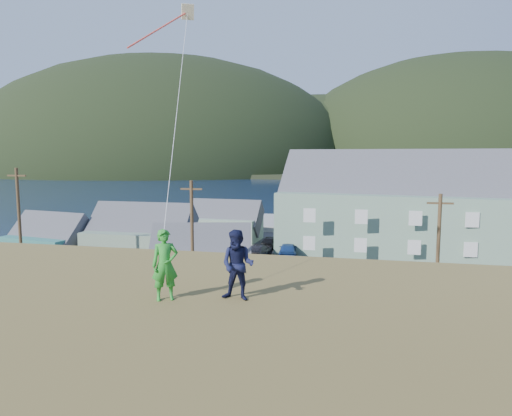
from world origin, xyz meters
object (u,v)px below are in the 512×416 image
(shed_white, at_px, (202,259))
(shed_palegreen_far, at_px, (224,222))
(kite_flyer_navy, at_px, (238,265))
(lodge, at_px, (469,209))
(wharf, at_px, (272,223))
(kite_flyer_green, at_px, (165,265))
(shed_teal, at_px, (49,240))
(shed_palegreen_near, at_px, (141,237))

(shed_white, height_order, shed_palegreen_far, shed_white)
(shed_white, xyz_separation_m, kite_flyer_navy, (9.10, -23.48, 5.64))
(lodge, height_order, shed_palegreen_far, lodge)
(lodge, relative_size, shed_palegreen_far, 4.17)
(wharf, relative_size, kite_flyer_green, 14.29)
(shed_teal, height_order, kite_flyer_green, kite_flyer_green)
(kite_flyer_green, height_order, kite_flyer_navy, kite_flyer_green)
(shed_teal, xyz_separation_m, shed_white, (17.91, -5.24, 0.13))
(shed_teal, distance_m, kite_flyer_navy, 39.84)
(wharf, bearing_deg, shed_white, -89.53)
(kite_flyer_green, bearing_deg, kite_flyer_navy, -17.27)
(shed_palegreen_near, bearing_deg, lodge, 17.14)
(kite_flyer_navy, bearing_deg, shed_white, 116.06)
(shed_white, bearing_deg, wharf, 77.01)
(shed_palegreen_near, bearing_deg, kite_flyer_navy, -59.15)
(wharf, relative_size, shed_palegreen_far, 2.67)
(kite_flyer_green, xyz_separation_m, kite_flyer_navy, (1.80, 0.40, -0.01))
(lodge, relative_size, shed_palegreen_near, 3.96)
(wharf, xyz_separation_m, shed_white, (0.28, -34.37, 2.02))
(lodge, relative_size, shed_white, 4.50)
(lodge, distance_m, shed_teal, 43.10)
(wharf, height_order, shed_palegreen_near, shed_palegreen_near)
(shed_palegreen_far, bearing_deg, shed_teal, -128.15)
(wharf, xyz_separation_m, kite_flyer_green, (7.58, -58.26, 7.66))
(wharf, bearing_deg, shed_teal, -121.17)
(shed_teal, relative_size, kite_flyer_green, 4.80)
(shed_white, bearing_deg, shed_palegreen_far, 87.71)
(shed_teal, xyz_separation_m, shed_palegreen_far, (13.83, 15.45, 0.10))
(shed_palegreen_far, xyz_separation_m, kite_flyer_green, (11.38, -44.57, 5.67))
(shed_white, xyz_separation_m, kite_flyer_green, (7.30, -23.88, 5.64))
(shed_palegreen_near, distance_m, kite_flyer_green, 34.60)
(wharf, relative_size, lodge, 0.64)
(shed_palegreen_near, distance_m, shed_palegreen_far, 14.90)
(shed_teal, distance_m, shed_white, 18.66)
(wharf, height_order, shed_teal, shed_teal)
(kite_flyer_navy, bearing_deg, kite_flyer_green, -162.59)
(kite_flyer_green, bearing_deg, shed_teal, 101.08)
(shed_palegreen_far, height_order, kite_flyer_green, kite_flyer_green)
(lodge, xyz_separation_m, shed_teal, (-41.60, -10.85, -2.99))
(wharf, bearing_deg, shed_palegreen_far, -105.53)
(lodge, distance_m, shed_palegreen_far, 28.30)
(wharf, height_order, shed_white, shed_white)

